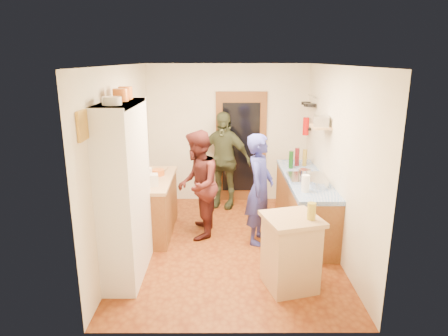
{
  "coord_description": "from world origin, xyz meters",
  "views": [
    {
      "loc": [
        -0.09,
        -5.46,
        2.69
      ],
      "look_at": [
        -0.08,
        0.15,
        1.14
      ],
      "focal_mm": 32.0,
      "sensor_mm": 36.0,
      "label": 1
    }
  ],
  "objects_px": {
    "right_counter_base": "(304,206)",
    "person_left": "(200,184)",
    "hutch_body": "(125,192)",
    "island_base": "(290,254)",
    "person_hob": "(261,190)",
    "person_back": "(224,160)"
  },
  "relations": [
    {
      "from": "hutch_body",
      "to": "person_hob",
      "type": "xyz_separation_m",
      "value": [
        1.77,
        0.89,
        -0.27
      ]
    },
    {
      "from": "person_hob",
      "to": "person_back",
      "type": "bearing_deg",
      "value": 38.58
    },
    {
      "from": "right_counter_base",
      "to": "person_left",
      "type": "bearing_deg",
      "value": -175.03
    },
    {
      "from": "hutch_body",
      "to": "island_base",
      "type": "height_order",
      "value": "hutch_body"
    },
    {
      "from": "hutch_body",
      "to": "right_counter_base",
      "type": "xyz_separation_m",
      "value": [
        2.5,
        1.3,
        -0.68
      ]
    },
    {
      "from": "hutch_body",
      "to": "island_base",
      "type": "bearing_deg",
      "value": -9.59
    },
    {
      "from": "right_counter_base",
      "to": "person_hob",
      "type": "relative_size",
      "value": 1.33
    },
    {
      "from": "person_left",
      "to": "island_base",
      "type": "bearing_deg",
      "value": 39.19
    },
    {
      "from": "hutch_body",
      "to": "person_left",
      "type": "distance_m",
      "value": 1.46
    },
    {
      "from": "right_counter_base",
      "to": "person_left",
      "type": "xyz_separation_m",
      "value": [
        -1.65,
        -0.14,
        0.41
      ]
    },
    {
      "from": "hutch_body",
      "to": "right_counter_base",
      "type": "relative_size",
      "value": 1.0
    },
    {
      "from": "person_hob",
      "to": "person_left",
      "type": "height_order",
      "value": "person_left"
    },
    {
      "from": "hutch_body",
      "to": "island_base",
      "type": "relative_size",
      "value": 2.56
    },
    {
      "from": "person_hob",
      "to": "right_counter_base",
      "type": "bearing_deg",
      "value": -41.95
    },
    {
      "from": "person_back",
      "to": "right_counter_base",
      "type": "bearing_deg",
      "value": -21.79
    },
    {
      "from": "person_left",
      "to": "right_counter_base",
      "type": "bearing_deg",
      "value": 96.36
    },
    {
      "from": "person_left",
      "to": "person_back",
      "type": "height_order",
      "value": "person_back"
    },
    {
      "from": "person_hob",
      "to": "person_left",
      "type": "bearing_deg",
      "value": 92.39
    },
    {
      "from": "right_counter_base",
      "to": "person_back",
      "type": "height_order",
      "value": "person_back"
    },
    {
      "from": "island_base",
      "to": "person_back",
      "type": "relative_size",
      "value": 0.48
    },
    {
      "from": "person_hob",
      "to": "person_left",
      "type": "distance_m",
      "value": 0.96
    },
    {
      "from": "right_counter_base",
      "to": "person_back",
      "type": "bearing_deg",
      "value": 138.98
    }
  ]
}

